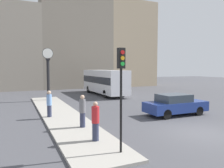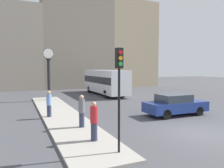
{
  "view_description": "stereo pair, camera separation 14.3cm",
  "coord_description": "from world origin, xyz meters",
  "px_view_note": "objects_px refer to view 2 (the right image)",
  "views": [
    {
      "loc": [
        -8.57,
        -8.22,
        3.32
      ],
      "look_at": [
        -1.65,
        7.26,
        2.08
      ],
      "focal_mm": 35.0,
      "sensor_mm": 36.0,
      "label": 1
    },
    {
      "loc": [
        -8.44,
        -8.28,
        3.32
      ],
      "look_at": [
        -1.65,
        7.26,
        2.08
      ],
      "focal_mm": 35.0,
      "sensor_mm": 36.0,
      "label": 2
    }
  ],
  "objects_px": {
    "sedan_car": "(175,105)",
    "pedestrian_grey_jacket": "(82,111)",
    "street_clock": "(49,73)",
    "bus_distant": "(105,81)",
    "pedestrian_blue_stripe": "(49,103)",
    "pedestrian_red_top": "(94,121)",
    "traffic_light_near": "(119,78)"
  },
  "relations": [
    {
      "from": "sedan_car",
      "to": "street_clock",
      "type": "bearing_deg",
      "value": 124.31
    },
    {
      "from": "sedan_car",
      "to": "pedestrian_blue_stripe",
      "type": "relative_size",
      "value": 2.59
    },
    {
      "from": "street_clock",
      "to": "pedestrian_red_top",
      "type": "xyz_separation_m",
      "value": [
        0.11,
        -13.71,
        -1.82
      ]
    },
    {
      "from": "street_clock",
      "to": "pedestrian_red_top",
      "type": "relative_size",
      "value": 3.0
    },
    {
      "from": "bus_distant",
      "to": "pedestrian_grey_jacket",
      "type": "xyz_separation_m",
      "value": [
        -6.88,
        -13.9,
        -0.74
      ]
    },
    {
      "from": "sedan_car",
      "to": "pedestrian_blue_stripe",
      "type": "bearing_deg",
      "value": 162.86
    },
    {
      "from": "traffic_light_near",
      "to": "street_clock",
      "type": "height_order",
      "value": "street_clock"
    },
    {
      "from": "bus_distant",
      "to": "pedestrian_red_top",
      "type": "xyz_separation_m",
      "value": [
        -6.99,
        -16.28,
        -0.75
      ]
    },
    {
      "from": "traffic_light_near",
      "to": "pedestrian_red_top",
      "type": "distance_m",
      "value": 2.59
    },
    {
      "from": "pedestrian_grey_jacket",
      "to": "bus_distant",
      "type": "bearing_deg",
      "value": 63.67
    },
    {
      "from": "bus_distant",
      "to": "pedestrian_grey_jacket",
      "type": "distance_m",
      "value": 15.53
    },
    {
      "from": "street_clock",
      "to": "sedan_car",
      "type": "bearing_deg",
      "value": -55.69
    },
    {
      "from": "pedestrian_blue_stripe",
      "to": "street_clock",
      "type": "bearing_deg",
      "value": 82.44
    },
    {
      "from": "street_clock",
      "to": "pedestrian_red_top",
      "type": "height_order",
      "value": "street_clock"
    },
    {
      "from": "pedestrian_red_top",
      "to": "pedestrian_grey_jacket",
      "type": "bearing_deg",
      "value": 87.42
    },
    {
      "from": "pedestrian_red_top",
      "to": "pedestrian_grey_jacket",
      "type": "xyz_separation_m",
      "value": [
        0.11,
        2.38,
        0.02
      ]
    },
    {
      "from": "sedan_car",
      "to": "pedestrian_grey_jacket",
      "type": "xyz_separation_m",
      "value": [
        -6.99,
        -0.78,
        0.25
      ]
    },
    {
      "from": "bus_distant",
      "to": "pedestrian_grey_jacket",
      "type": "bearing_deg",
      "value": -116.33
    },
    {
      "from": "traffic_light_near",
      "to": "sedan_car",
      "type": "bearing_deg",
      "value": 35.86
    },
    {
      "from": "sedan_car",
      "to": "pedestrian_red_top",
      "type": "distance_m",
      "value": 7.77
    },
    {
      "from": "pedestrian_blue_stripe",
      "to": "pedestrian_grey_jacket",
      "type": "height_order",
      "value": "pedestrian_grey_jacket"
    },
    {
      "from": "bus_distant",
      "to": "sedan_car",
      "type": "bearing_deg",
      "value": -89.53
    },
    {
      "from": "sedan_car",
      "to": "street_clock",
      "type": "relative_size",
      "value": 0.86
    },
    {
      "from": "street_clock",
      "to": "bus_distant",
      "type": "bearing_deg",
      "value": 19.89
    },
    {
      "from": "traffic_light_near",
      "to": "pedestrian_red_top",
      "type": "bearing_deg",
      "value": 104.43
    },
    {
      "from": "sedan_car",
      "to": "bus_distant",
      "type": "xyz_separation_m",
      "value": [
        -0.11,
        13.12,
        0.99
      ]
    },
    {
      "from": "sedan_car",
      "to": "traffic_light_near",
      "type": "bearing_deg",
      "value": -144.14
    },
    {
      "from": "bus_distant",
      "to": "pedestrian_red_top",
      "type": "relative_size",
      "value": 5.58
    },
    {
      "from": "sedan_car",
      "to": "bus_distant",
      "type": "distance_m",
      "value": 13.16
    },
    {
      "from": "traffic_light_near",
      "to": "pedestrian_grey_jacket",
      "type": "distance_m",
      "value": 4.49
    },
    {
      "from": "pedestrian_blue_stripe",
      "to": "pedestrian_grey_jacket",
      "type": "xyz_separation_m",
      "value": [
        1.28,
        -3.33,
        0.0
      ]
    },
    {
      "from": "traffic_light_near",
      "to": "pedestrian_blue_stripe",
      "type": "bearing_deg",
      "value": 102.24
    }
  ]
}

